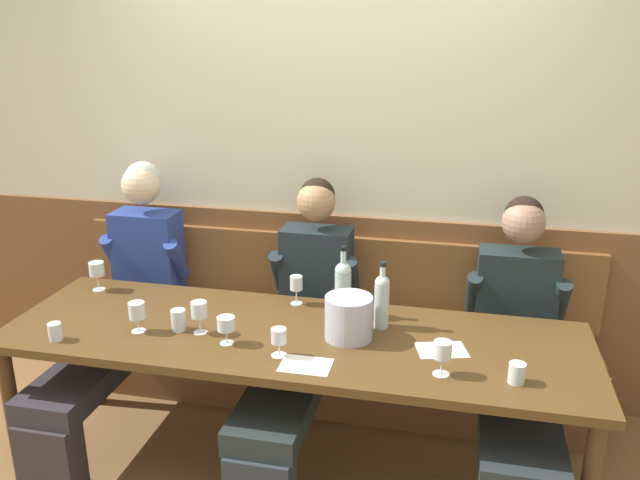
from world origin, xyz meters
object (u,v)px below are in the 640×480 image
wine_glass_mid_left (442,352)px  wine_glass_center_front (137,312)px  wine_glass_mid_right (278,338)px  wine_glass_right_end (199,311)px  person_right_seat (123,298)px  wine_glass_left_end (296,285)px  person_center_right_seat (518,350)px  wine_glass_by_bottle (226,324)px  ice_bucket (349,318)px  dining_table (293,347)px  wine_glass_center_rear (97,270)px  wine_bottle_clear_water (343,287)px  water_tumbler_right (179,320)px  person_center_left_seat (302,324)px  water_tumbler_left (517,373)px  wine_bottle_amber_mid (382,299)px  wall_bench (324,355)px  water_tumbler_center (55,332)px

wine_glass_mid_left → wine_glass_center_front: bearing=176.4°
wine_glass_mid_right → wine_glass_right_end: bearing=162.5°
person_right_seat → wine_glass_right_end: (0.62, -0.42, 0.18)m
wine_glass_right_end → wine_glass_left_end: wine_glass_right_end is taller
person_right_seat → person_center_right_seat: bearing=-1.0°
wine_glass_by_bottle → wine_glass_mid_right: bearing=-12.2°
wine_glass_mid_right → wine_glass_center_front: wine_glass_center_front is taller
person_center_right_seat → wine_glass_mid_right: size_ratio=10.18×
ice_bucket → wine_glass_mid_right: ice_bucket is taller
dining_table → ice_bucket: (0.26, 0.01, 0.17)m
wine_glass_left_end → wine_glass_center_rear: wine_glass_center_rear is taller
dining_table → wine_bottle_clear_water: wine_bottle_clear_water is taller
wine_glass_center_front → water_tumbler_right: (0.17, 0.06, -0.05)m
dining_table → water_tumbler_right: bearing=-170.9°
ice_bucket → wine_glass_left_end: 0.44m
person_right_seat → person_center_left_seat: person_right_seat is taller
person_center_right_seat → water_tumbler_left: (-0.05, -0.52, 0.16)m
water_tumbler_right → wine_glass_mid_right: bearing=-14.6°
person_center_right_seat → wine_glass_by_bottle: person_center_right_seat is taller
wine_glass_mid_right → wine_glass_center_rear: bearing=156.9°
dining_table → wine_glass_center_rear: wine_glass_center_rear is taller
wine_glass_mid_left → wine_glass_center_front: 1.36m
wine_glass_left_end → wine_glass_center_front: bearing=-143.6°
wine_bottle_clear_water → wine_glass_right_end: 0.68m
person_center_right_seat → wine_glass_left_end: person_center_right_seat is taller
wine_glass_center_front → wine_glass_center_rear: (-0.44, 0.40, 0.01)m
wine_glass_center_front → dining_table: bearing=11.3°
wine_bottle_amber_mid → wine_bottle_clear_water: (-0.20, 0.08, 0.01)m
wine_glass_center_rear → wine_glass_mid_right: bearing=-23.1°
dining_table → wine_glass_mid_left: 0.73m
wine_glass_center_front → wine_glass_left_end: (0.62, 0.46, 0.01)m
wall_bench → wine_bottle_clear_water: (0.19, -0.43, 0.61)m
wine_glass_mid_left → dining_table: bearing=161.6°
wine_glass_by_bottle → person_center_left_seat: bearing=65.5°
wine_bottle_clear_water → wine_glass_left_end: (-0.25, 0.08, -0.04)m
wine_glass_center_rear → water_tumbler_left: (2.09, -0.49, -0.07)m
wine_glass_by_bottle → wine_glass_center_rear: size_ratio=0.82×
wine_glass_center_front → person_center_left_seat: bearing=34.8°
wine_glass_center_rear → water_tumbler_center: wine_glass_center_rear is taller
ice_bucket → water_tumbler_left: bearing=-18.3°
wine_bottle_clear_water → wine_glass_mid_left: (0.49, -0.46, -0.05)m
ice_bucket → wine_glass_mid_left: ice_bucket is taller
wall_bench → wine_bottle_amber_mid: size_ratio=9.24×
wall_bench → water_tumbler_right: wall_bench is taller
ice_bucket → wine_glass_mid_right: 0.34m
wine_glass_by_bottle → water_tumbler_right: size_ratio=1.28×
dining_table → person_center_left_seat: bearing=96.7°
water_tumbler_center → person_center_right_seat: bearing=16.5°
wine_bottle_clear_water → wine_bottle_amber_mid: bearing=-23.3°
person_right_seat → water_tumbler_right: size_ratio=13.60×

